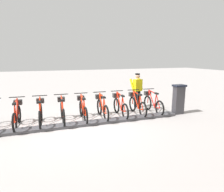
# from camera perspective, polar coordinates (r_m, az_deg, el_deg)

# --- Properties ---
(ground_plane) EXTENTS (60.00, 60.00, 0.00)m
(ground_plane) POSITION_cam_1_polar(r_m,az_deg,el_deg) (7.27, -8.90, -8.43)
(ground_plane) COLOR #ADA7A5
(dock_rail_base) EXTENTS (0.44, 7.85, 0.10)m
(dock_rail_base) POSITION_cam_1_polar(r_m,az_deg,el_deg) (7.25, -8.92, -8.06)
(dock_rail_base) COLOR #47474C
(dock_rail_base) RESTS_ON ground
(payment_kiosk) EXTENTS (0.36, 0.52, 1.28)m
(payment_kiosk) POSITION_cam_1_polar(r_m,az_deg,el_deg) (8.90, 18.81, -0.78)
(payment_kiosk) COLOR #38383D
(payment_kiosk) RESTS_ON ground
(bike_docked_0) EXTENTS (1.72, 0.54, 1.02)m
(bike_docked_0) POSITION_cam_1_polar(r_m,az_deg,el_deg) (8.89, 11.74, -1.99)
(bike_docked_0) COLOR black
(bike_docked_0) RESTS_ON ground
(bike_docked_1) EXTENTS (1.72, 0.54, 1.02)m
(bike_docked_1) POSITION_cam_1_polar(r_m,az_deg,el_deg) (8.51, 7.23, -2.43)
(bike_docked_1) COLOR black
(bike_docked_1) RESTS_ON ground
(bike_docked_2) EXTENTS (1.72, 0.54, 1.02)m
(bike_docked_2) POSITION_cam_1_polar(r_m,az_deg,el_deg) (8.19, 2.33, -2.89)
(bike_docked_2) COLOR black
(bike_docked_2) RESTS_ON ground
(bike_docked_3) EXTENTS (1.72, 0.54, 1.02)m
(bike_docked_3) POSITION_cam_1_polar(r_m,az_deg,el_deg) (7.94, -2.92, -3.35)
(bike_docked_3) COLOR black
(bike_docked_3) RESTS_ON ground
(bike_docked_4) EXTENTS (1.72, 0.54, 1.02)m
(bike_docked_4) POSITION_cam_1_polar(r_m,az_deg,el_deg) (7.76, -8.48, -3.82)
(bike_docked_4) COLOR black
(bike_docked_4) RESTS_ON ground
(bike_docked_5) EXTENTS (1.72, 0.54, 1.02)m
(bike_docked_5) POSITION_cam_1_polar(r_m,az_deg,el_deg) (7.66, -14.24, -4.26)
(bike_docked_5) COLOR black
(bike_docked_5) RESTS_ON ground
(bike_docked_6) EXTENTS (1.72, 0.54, 1.02)m
(bike_docked_6) POSITION_cam_1_polar(r_m,az_deg,el_deg) (7.63, -20.11, -4.67)
(bike_docked_6) COLOR black
(bike_docked_6) RESTS_ON ground
(bike_docked_7) EXTENTS (1.72, 0.54, 1.02)m
(bike_docked_7) POSITION_cam_1_polar(r_m,az_deg,el_deg) (7.68, -25.97, -5.02)
(bike_docked_7) COLOR black
(bike_docked_7) RESTS_ON ground
(worker_near_rack) EXTENTS (0.50, 0.67, 1.66)m
(worker_near_rack) POSITION_cam_1_polar(r_m,az_deg,el_deg) (9.58, 7.38, 2.04)
(worker_near_rack) COLOR white
(worker_near_rack) RESTS_ON ground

